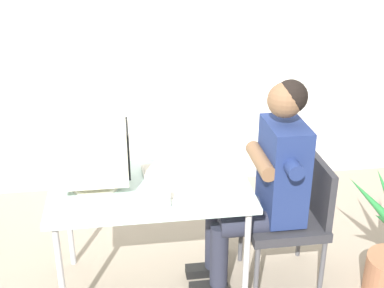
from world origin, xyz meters
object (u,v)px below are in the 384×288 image
keyboard (159,183)px  person_seated (267,180)px  office_chair (292,213)px  desk_mug (163,199)px  desk (150,194)px  crt_monitor (94,151)px

keyboard → person_seated: 0.64m
office_chair → person_seated: size_ratio=0.61×
office_chair → desk_mug: bearing=-165.9°
keyboard → desk_mug: (0.01, -0.24, 0.03)m
desk → person_seated: person_seated is taller
crt_monitor → office_chair: bearing=-3.2°
desk → keyboard: keyboard is taller
desk_mug → desk: bearing=102.8°
crt_monitor → keyboard: 0.42m
desk → office_chair: size_ratio=1.42×
office_chair → person_seated: 0.30m
crt_monitor → office_chair: size_ratio=0.49×
keyboard → desk_mug: desk_mug is taller
keyboard → person_seated: size_ratio=0.37×
person_seated → desk: bearing=177.0°
crt_monitor → desk_mug: bearing=-36.6°
desk_mug → office_chair: bearing=14.1°
keyboard → person_seated: person_seated is taller
person_seated → desk_mug: bearing=-162.2°
desk → desk_mug: 0.27m
person_seated → keyboard: bearing=176.9°
keyboard → office_chair: (0.82, -0.03, -0.26)m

